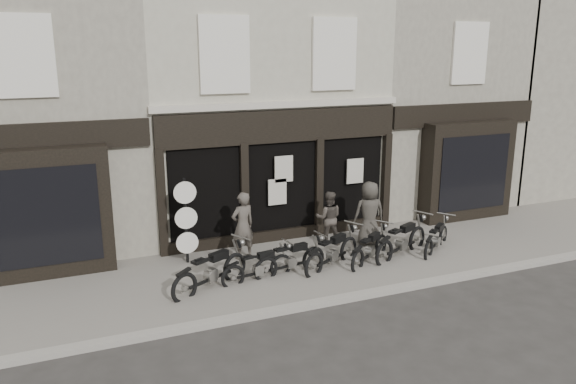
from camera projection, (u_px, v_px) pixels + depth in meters
name	position (u px, v px, depth m)	size (l,w,h in m)	color
ground_plane	(326.00, 280.00, 13.93)	(90.00, 90.00, 0.00)	#2D2B28
pavement	(311.00, 265.00, 14.72)	(30.00, 4.20, 0.12)	slate
kerb	(350.00, 297.00, 12.79)	(30.00, 0.25, 0.13)	gray
central_building	(248.00, 95.00, 18.22)	(7.30, 6.22, 8.34)	#BBB6A1
neighbour_left	(35.00, 104.00, 15.85)	(5.60, 6.73, 8.34)	#9D9884
neighbour_right	(413.00, 91.00, 20.52)	(5.60, 6.73, 8.34)	#9D9884
filler_right	(575.00, 83.00, 23.60)	(11.00, 6.00, 8.20)	#9D9884
motorcycle_0	(211.00, 274.00, 13.14)	(2.13, 1.36, 1.11)	black
motorcycle_1	(258.00, 269.00, 13.63)	(1.94, 0.62, 0.93)	black
motorcycle_2	(291.00, 261.00, 14.05)	(2.04, 0.64, 0.98)	black
motorcycle_3	(332.00, 254.00, 14.44)	(2.04, 1.29, 1.06)	black
motorcycle_4	(370.00, 251.00, 14.79)	(1.79, 1.35, 0.97)	black
motorcycle_5	(402.00, 243.00, 15.18)	(2.19, 1.24, 1.12)	black
motorcycle_6	(436.00, 241.00, 15.59)	(1.70, 1.38, 0.95)	black
man_left	(243.00, 226.00, 14.79)	(0.66, 0.44, 1.82)	#4B453E
man_centre	(329.00, 218.00, 15.92)	(0.75, 0.59, 1.55)	#463E38
man_right	(369.00, 213.00, 15.83)	(0.90, 0.58, 1.84)	#3C3832
advert_sign_post	(186.00, 225.00, 14.44)	(0.58, 0.37, 2.39)	black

